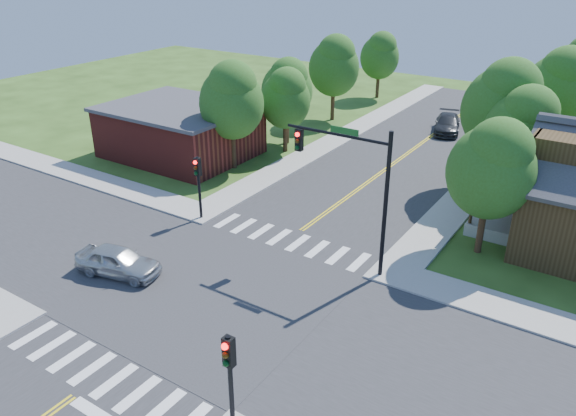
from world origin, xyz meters
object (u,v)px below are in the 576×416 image
Objects in this scene: signal_mast_ne at (353,175)px; signal_pole_se at (229,367)px; signal_pole_nw at (198,177)px; car_dgrey at (447,124)px; car_silver at (118,262)px.

signal_pole_se is at bearing -81.44° from signal_mast_ne.
car_dgrey is at bearing 75.33° from signal_pole_nw.
signal_pole_se is at bearing -98.09° from car_dgrey.
car_dgrey reaches higher than car_silver.
car_dgrey is (6.25, 23.89, -1.95)m from signal_pole_nw.
car_silver is 31.05m from car_dgrey.
signal_mast_ne is 24.45m from car_dgrey.
signal_pole_nw reaches higher than car_silver.
car_dgrey is at bearing 97.77° from signal_mast_ne.
signal_pole_nw is 24.77m from car_dgrey.
car_silver is (-8.80, -6.67, -4.14)m from signal_mast_ne.
car_silver is (-10.49, 4.54, -1.95)m from signal_pole_se.
car_dgrey is (5.54, 30.55, 0.00)m from car_silver.
signal_pole_nw is at bearing -120.78° from car_dgrey.
signal_pole_nw is (-9.51, -0.01, -2.19)m from signal_mast_ne.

